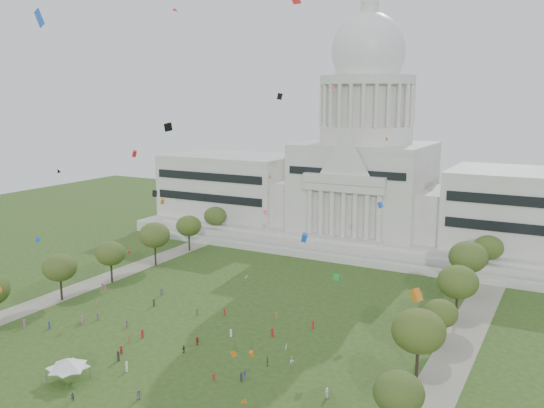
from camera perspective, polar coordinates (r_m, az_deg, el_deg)
name	(u,v)px	position (r m, az deg, el deg)	size (l,w,h in m)	color
ground	(159,367)	(114.68, -11.14, -15.60)	(400.00, 400.00, 0.00)	#2C4818
capitol	(364,177)	(205.43, 9.12, 2.61)	(160.00, 64.50, 91.30)	beige
path_left	(91,284)	(165.75, -17.49, -7.57)	(8.00, 160.00, 0.04)	gray
path_right	(452,359)	(121.15, 17.43, -14.41)	(8.00, 160.00, 0.04)	gray
row_tree_r_1	(399,393)	(90.25, 12.45, -17.80)	(7.58, 7.58, 10.78)	black
row_tree_l_2	(60,267)	(153.06, -20.29, -5.92)	(8.42, 8.42, 11.97)	black
row_tree_r_2	(419,331)	(106.72, 14.32, -12.09)	(9.55, 9.55, 13.58)	black
row_tree_l_3	(111,253)	(163.42, -15.70, -4.73)	(8.12, 8.12, 11.55)	black
row_tree_r_3	(440,314)	(123.14, 16.35, -10.37)	(7.01, 7.01, 9.98)	black
row_tree_l_4	(155,235)	(176.41, -11.56, -3.04)	(9.29, 9.29, 13.21)	black
row_tree_r_4	(458,282)	(136.84, 17.94, -7.36)	(9.19, 9.19, 13.06)	black
row_tree_l_5	(189,226)	(191.50, -8.25, -2.16)	(8.33, 8.33, 11.85)	black
row_tree_r_5	(468,257)	(155.97, 18.86, -4.98)	(9.82, 9.82, 13.96)	black
row_tree_l_6	(215,216)	(206.92, -5.64, -1.19)	(8.19, 8.19, 11.64)	black
row_tree_r_6	(488,248)	(173.20, 20.65, -4.06)	(8.42, 8.42, 11.97)	black
event_tent	(68,363)	(112.81, -19.59, -14.59)	(9.13, 9.13, 4.37)	#4C4C4C
person_0	(327,393)	(102.81, 5.48, -18.12)	(0.89, 0.58, 1.82)	silver
person_2	(292,362)	(112.75, 1.97, -15.33)	(0.92, 0.57, 1.90)	silver
person_3	(244,375)	(108.40, -2.75, -16.55)	(1.02, 0.53, 1.58)	navy
person_4	(184,349)	(119.33, -8.73, -14.01)	(0.95, 0.52, 1.61)	#26262B
person_5	(197,341)	(122.46, -7.42, -13.29)	(1.56, 0.62, 1.68)	#B21E1E
person_6	(138,395)	(104.36, -13.09, -17.93)	(0.83, 0.54, 1.71)	#4C4C51
person_7	(73,397)	(106.98, -19.15, -17.57)	(0.55, 0.40, 1.51)	#26262B
person_8	(127,324)	(133.70, -14.16, -11.47)	(0.75, 0.46, 1.55)	#994C8C
person_9	(214,377)	(108.18, -5.80, -16.70)	(0.92, 0.48, 1.43)	#B21E1E
person_10	(267,362)	(112.86, -0.46, -15.34)	(1.02, 0.56, 1.74)	#33723F
distant_crowd	(148,322)	(133.72, -12.18, -11.33)	(60.05, 36.39, 1.93)	#994C8C
kite_swarm	(199,218)	(111.68, -7.23, -1.43)	(88.41, 105.30, 65.37)	orange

